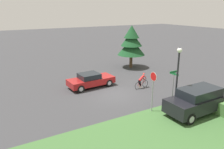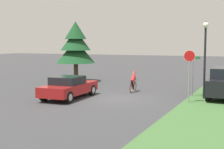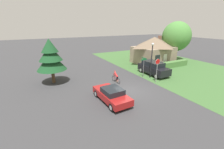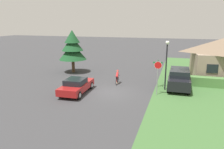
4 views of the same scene
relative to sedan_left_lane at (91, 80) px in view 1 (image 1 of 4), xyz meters
The scene contains 8 objects.
ground_plane 2.93m from the sedan_left_lane, 21.64° to the left, with size 140.00×140.00×0.00m, color #38383A.
sedan_left_lane is the anchor object (origin of this frame).
cyclist 4.82m from the sedan_left_lane, 56.19° to the left, with size 0.44×1.65×1.44m.
parked_suv_right 9.76m from the sedan_left_lane, 25.45° to the left, with size 2.05×4.69×1.88m.
stop_sign 7.29m from the sedan_left_lane, 13.32° to the left, with size 0.65×0.07×2.97m.
street_lamp 8.62m from the sedan_left_lane, 23.98° to the left, with size 0.35×0.35×4.69m.
street_name_sign 7.87m from the sedan_left_lane, 29.81° to the left, with size 0.90×0.90×2.70m.
conifer_tall_near 8.94m from the sedan_left_lane, 118.64° to the left, with size 3.40×3.40×5.30m.
Camera 1 is at (15.43, -9.21, 7.17)m, focal length 35.00 mm.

